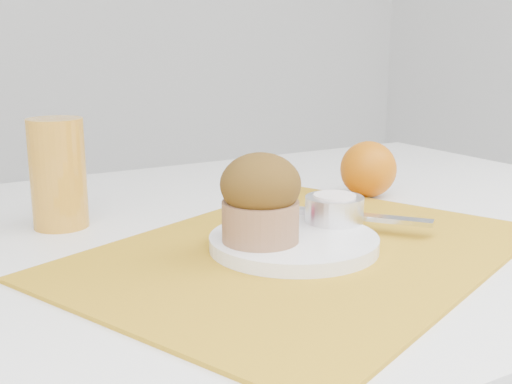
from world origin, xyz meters
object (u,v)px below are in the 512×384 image
plate (294,242)px  orange (368,169)px  muffin (261,198)px  juice_glass (58,173)px

plate → orange: (0.23, 0.16, 0.03)m
orange → muffin: 0.31m
plate → juice_glass: juice_glass is taller
plate → orange: size_ratio=2.24×
juice_glass → muffin: bearing=-55.7°
juice_glass → plate: bearing=-49.7°
plate → muffin: (-0.04, 0.00, 0.05)m
juice_glass → orange: bearing=-9.3°
juice_glass → muffin: juice_glass is taller
orange → muffin: bearing=-150.6°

